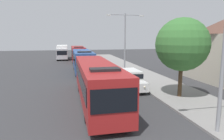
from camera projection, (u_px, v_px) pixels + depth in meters
name	position (u px, v px, depth m)	size (l,w,h in m)	color
bus_lead	(96.00, 81.00, 15.63)	(2.58, 12.39, 3.21)	maroon
bus_second_in_line	(83.00, 60.00, 29.30)	(2.58, 10.59, 3.21)	#284C8C
bus_middle	(78.00, 53.00, 41.86)	(2.58, 10.44, 3.21)	maroon
white_suv	(130.00, 79.00, 19.52)	(1.86, 4.97, 1.90)	white
box_truck_oncoming	(62.00, 52.00, 46.70)	(2.35, 8.21, 3.15)	#B7B7BC
streetlamp_mid	(125.00, 37.00, 26.90)	(5.00, 0.28, 7.93)	gray
roadside_tree	(182.00, 45.00, 16.20)	(4.26, 4.26, 6.40)	#4C3823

